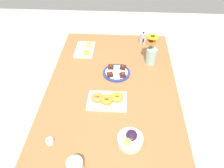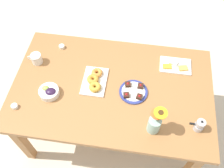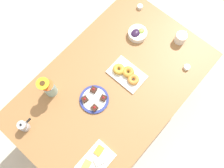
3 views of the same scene
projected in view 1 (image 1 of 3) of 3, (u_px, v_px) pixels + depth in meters
ground_plane at (112, 141)px, 2.18m from camera, size 6.00×6.00×0.00m
dining_table at (112, 96)px, 1.73m from camera, size 1.60×1.00×0.74m
coffee_mug at (75, 167)px, 1.16m from camera, size 0.12×0.09×0.09m
grape_bowl at (130, 140)px, 1.30m from camera, size 0.16×0.16×0.07m
cheese_platter at (85, 49)px, 2.05m from camera, size 0.26×0.17×0.03m
croissant_platter at (107, 99)px, 1.56m from camera, size 0.19×0.28×0.05m
jam_cup_berry at (50, 141)px, 1.31m from camera, size 0.05×0.05×0.03m
dessert_plate at (117, 72)px, 1.80m from camera, size 0.22×0.22×0.05m
flower_vase at (151, 54)px, 1.85m from camera, size 0.11×0.11×0.25m
moka_pot at (143, 38)px, 2.12m from camera, size 0.11×0.07×0.12m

